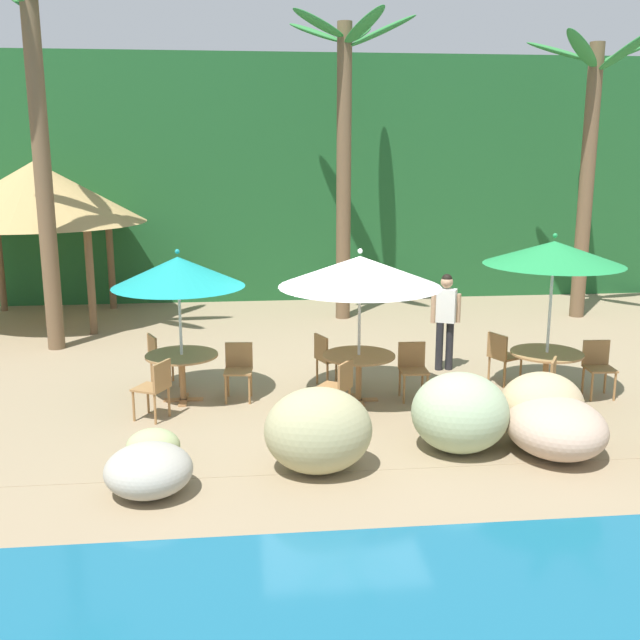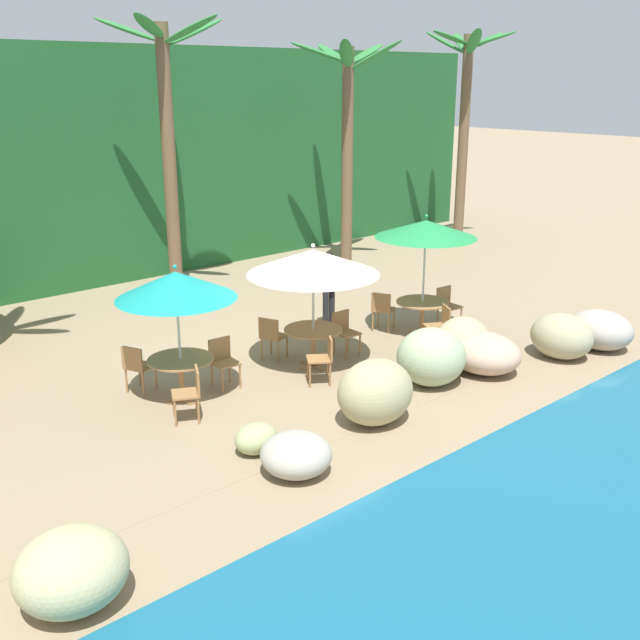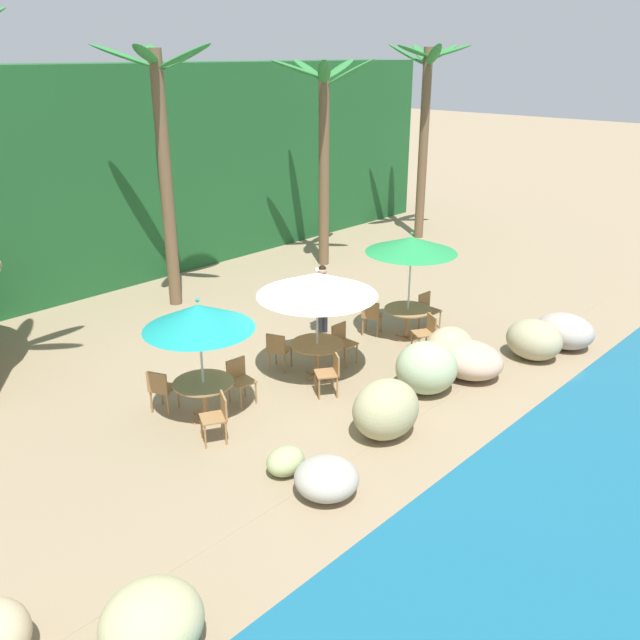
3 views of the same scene
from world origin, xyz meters
name	(u,v)px [view 1 (image 1 of 3)]	position (x,y,z in m)	size (l,w,h in m)	color
ground_plane	(340,400)	(0.00, 0.00, 0.00)	(120.00, 120.00, 0.00)	#937F60
terrace_deck	(340,400)	(0.00, 0.00, 0.00)	(18.00, 5.20, 0.01)	#937F60
foliage_backdrop	(296,178)	(0.00, 9.00, 3.00)	(28.00, 2.40, 6.00)	#1E5628
rock_seawall	(412,437)	(0.52, -2.61, 0.42)	(13.47, 2.70, 1.04)	tan
umbrella_teal	(178,272)	(-2.40, 0.24, 2.01)	(1.97, 1.97, 2.35)	silver
dining_table_teal	(182,362)	(-2.40, 0.24, 0.61)	(1.10, 1.10, 0.74)	#A37547
chair_teal_seaward	(239,367)	(-1.55, 0.25, 0.51)	(0.45, 0.46, 0.87)	#9E7042
chair_teal_inland	(159,356)	(-2.82, 0.98, 0.51)	(0.56, 0.55, 0.87)	#9E7042
chair_teal_left	(156,385)	(-2.72, -0.56, 0.51)	(0.57, 0.57, 0.87)	#9E7042
umbrella_white	(360,271)	(0.27, -0.07, 2.02)	(2.43, 2.43, 2.36)	silver
dining_table_white	(359,363)	(0.27, -0.07, 0.61)	(1.10, 1.10, 0.74)	#A37547
chair_white_seaward	(413,366)	(1.12, 0.00, 0.51)	(0.43, 0.44, 0.87)	#9E7042
chair_white_inland	(327,356)	(-0.13, 0.69, 0.51)	(0.55, 0.55, 0.87)	#9E7042
chair_white_left	(339,385)	(-0.14, -0.82, 0.51)	(0.59, 0.59, 0.87)	#9E7042
umbrella_green	(554,253)	(3.16, -0.23, 2.27)	(2.08, 2.08, 2.57)	silver
dining_table_green	(546,360)	(3.16, -0.23, 0.61)	(1.10, 1.10, 0.74)	#A37547
chair_green_seaward	(598,364)	(4.01, -0.20, 0.51)	(0.45, 0.45, 0.87)	#9E7042
chair_green_inland	(502,355)	(2.71, 0.49, 0.51)	(0.57, 0.56, 0.87)	#9E7042
chair_green_left	(544,383)	(2.82, -1.02, 0.51)	(0.58, 0.58, 0.87)	#9E7042
palm_tree_nearest	(37,100)	(-5.06, 3.61, 4.63)	(3.22, 2.81, 7.04)	brown
palm_tree_second	(345,128)	(0.83, 5.67, 4.21)	(2.80, 2.91, 6.53)	brown
palm_tree_third	(590,138)	(6.19, 5.28, 3.99)	(2.89, 3.01, 6.16)	brown
palapa_hut	(36,193)	(-5.82, 6.00, 2.84)	(4.62, 4.62, 3.51)	brown
waiter_in_white	(446,315)	(2.01, 1.42, 0.99)	(0.52, 0.33, 1.70)	#232328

